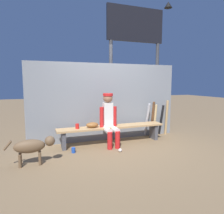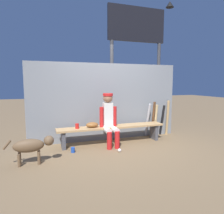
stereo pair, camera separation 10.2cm
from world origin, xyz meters
The scene contains 15 objects.
ground_plane centered at (0.00, 0.00, 0.00)m, with size 30.00×30.00×0.00m, color brown.
chainlink_fence centered at (0.00, 0.38, 0.95)m, with size 3.80×0.03×1.91m, color gray.
dugout_bench centered at (0.00, 0.00, 0.33)m, with size 2.56×0.36×0.42m.
player_seated centered at (-0.10, -0.10, 0.64)m, with size 0.41×0.55×1.19m.
baseball_glove centered at (-0.48, 0.00, 0.48)m, with size 0.28×0.20×0.12m, color brown.
bat_aluminum_silver centered at (1.10, 0.28, 0.45)m, with size 0.06×0.06×0.90m, color #B7B7BC.
bat_wood_dark centered at (1.24, 0.25, 0.47)m, with size 0.06×0.06×0.95m, color brown.
bat_wood_natural centered at (1.31, 0.23, 0.43)m, with size 0.06×0.06×0.86m, color tan.
bat_aluminum_black centered at (1.54, 0.28, 0.42)m, with size 0.06×0.06×0.84m, color black.
bat_wood_tan centered at (1.72, 0.29, 0.48)m, with size 0.06×0.06×0.95m, color tan.
baseball centered at (-0.05, -0.62, 0.04)m, with size 0.07×0.07×0.07m, color white.
cup_on_ground centered at (-0.97, -0.34, 0.06)m, with size 0.08×0.08×0.11m, color #1E47AD.
cup_on_bench centered at (-0.82, 0.00, 0.48)m, with size 0.08×0.08×0.11m, color red.
scoreboard centered at (1.22, 1.17, 2.69)m, with size 2.05×0.27×3.86m.
dog centered at (-1.73, -0.71, 0.34)m, with size 0.84×0.20×0.49m.
Camera 2 is at (-1.54, -4.46, 1.44)m, focal length 32.81 mm.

